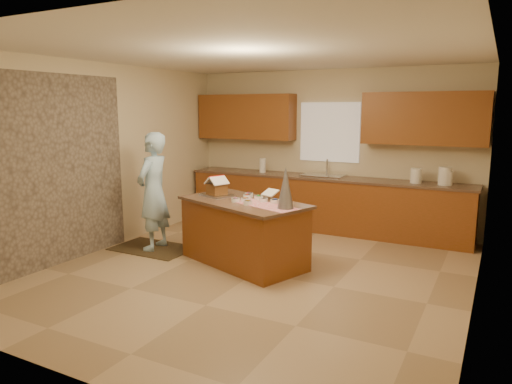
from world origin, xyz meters
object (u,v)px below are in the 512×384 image
at_px(tinsel_tree, 286,188).
at_px(gingerbread_house, 217,187).
at_px(boy, 153,191).
at_px(island_base, 244,234).

relative_size(tinsel_tree, gingerbread_house, 1.54).
distance_m(boy, gingerbread_house, 1.00).
xyz_separation_m(island_base, tinsel_tree, (0.70, -0.21, 0.70)).
relative_size(boy, gingerbread_house, 5.15).
bearing_deg(tinsel_tree, boy, 175.87).
bearing_deg(gingerbread_house, tinsel_tree, -15.81).
distance_m(island_base, tinsel_tree, 1.01).
distance_m(tinsel_tree, gingerbread_house, 1.25).
bearing_deg(boy, island_base, 85.37).
bearing_deg(gingerbread_house, island_base, -14.91).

